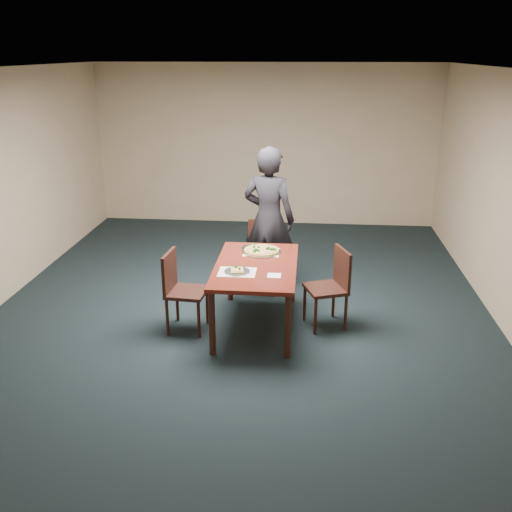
# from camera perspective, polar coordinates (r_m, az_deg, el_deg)

# --- Properties ---
(ground) EXTENTS (8.00, 8.00, 0.00)m
(ground) POSITION_cam_1_polar(r_m,az_deg,el_deg) (6.81, -1.67, -6.11)
(ground) COLOR black
(ground) RESTS_ON ground
(room_shell) EXTENTS (8.00, 8.00, 8.00)m
(room_shell) POSITION_cam_1_polar(r_m,az_deg,el_deg) (6.25, -1.83, 8.37)
(room_shell) COLOR tan
(room_shell) RESTS_ON ground
(dining_table) EXTENTS (0.90, 1.50, 0.75)m
(dining_table) POSITION_cam_1_polar(r_m,az_deg,el_deg) (6.35, 0.00, -1.63)
(dining_table) COLOR #511710
(dining_table) RESTS_ON ground
(chair_far) EXTENTS (0.45, 0.45, 0.91)m
(chair_far) POSITION_cam_1_polar(r_m,az_deg,el_deg) (7.43, 0.68, 0.47)
(chair_far) COLOR black
(chair_far) RESTS_ON ground
(chair_left) EXTENTS (0.45, 0.45, 0.91)m
(chair_left) POSITION_cam_1_polar(r_m,az_deg,el_deg) (6.40, -7.62, -3.03)
(chair_left) COLOR black
(chair_left) RESTS_ON ground
(chair_right) EXTENTS (0.54, 0.54, 0.91)m
(chair_right) POSITION_cam_1_polar(r_m,az_deg,el_deg) (6.49, 7.64, -2.69)
(chair_right) COLOR black
(chair_right) RESTS_ON ground
(diner) EXTENTS (0.78, 0.63, 1.88)m
(diner) POSITION_cam_1_polar(r_m,az_deg,el_deg) (7.36, 1.30, 3.73)
(diner) COLOR black
(diner) RESTS_ON ground
(placemat_main) EXTENTS (0.42, 0.32, 0.00)m
(placemat_main) POSITION_cam_1_polar(r_m,az_deg,el_deg) (6.70, 0.56, 0.39)
(placemat_main) COLOR white
(placemat_main) RESTS_ON dining_table
(placemat_near) EXTENTS (0.40, 0.30, 0.00)m
(placemat_near) POSITION_cam_1_polar(r_m,az_deg,el_deg) (6.10, -1.90, -1.61)
(placemat_near) COLOR white
(placemat_near) RESTS_ON dining_table
(pizza_pan) EXTENTS (0.45, 0.45, 0.07)m
(pizza_pan) POSITION_cam_1_polar(r_m,az_deg,el_deg) (6.69, 0.57, 0.56)
(pizza_pan) COLOR silver
(pizza_pan) RESTS_ON dining_table
(slice_plate_near) EXTENTS (0.28, 0.28, 0.06)m
(slice_plate_near) POSITION_cam_1_polar(r_m,az_deg,el_deg) (6.10, -1.90, -1.50)
(slice_plate_near) COLOR silver
(slice_plate_near) RESTS_ON dining_table
(slice_plate_far) EXTENTS (0.28, 0.28, 0.06)m
(slice_plate_far) POSITION_cam_1_polar(r_m,az_deg,el_deg) (6.82, -0.30, 0.84)
(slice_plate_far) COLOR silver
(slice_plate_far) RESTS_ON dining_table
(napkin) EXTENTS (0.14, 0.14, 0.01)m
(napkin) POSITION_cam_1_polar(r_m,az_deg,el_deg) (6.00, 1.83, -1.98)
(napkin) COLOR white
(napkin) RESTS_ON dining_table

